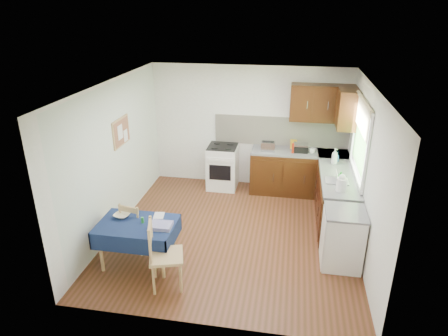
% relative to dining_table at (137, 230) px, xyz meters
% --- Properties ---
extents(floor, '(4.20, 4.20, 0.00)m').
position_rel_dining_table_xyz_m(floor, '(1.25, 1.04, -0.57)').
color(floor, '#4B2C14').
rests_on(floor, ground).
extents(ceiling, '(4.00, 4.20, 0.02)m').
position_rel_dining_table_xyz_m(ceiling, '(1.25, 1.04, 1.93)').
color(ceiling, white).
rests_on(ceiling, wall_back).
extents(wall_back, '(4.00, 0.02, 2.50)m').
position_rel_dining_table_xyz_m(wall_back, '(1.25, 3.14, 0.68)').
color(wall_back, silver).
rests_on(wall_back, ground).
extents(wall_front, '(4.00, 0.02, 2.50)m').
position_rel_dining_table_xyz_m(wall_front, '(1.25, -1.06, 0.68)').
color(wall_front, silver).
rests_on(wall_front, ground).
extents(wall_left, '(0.02, 4.20, 2.50)m').
position_rel_dining_table_xyz_m(wall_left, '(-0.75, 1.04, 0.68)').
color(wall_left, silver).
rests_on(wall_left, ground).
extents(wall_right, '(0.02, 4.20, 2.50)m').
position_rel_dining_table_xyz_m(wall_right, '(3.25, 1.04, 0.68)').
color(wall_right, silver).
rests_on(wall_right, ground).
extents(base_cabinets, '(1.90, 2.30, 0.86)m').
position_rel_dining_table_xyz_m(base_cabinets, '(2.61, 2.30, -0.14)').
color(base_cabinets, black).
rests_on(base_cabinets, ground).
extents(worktop_back, '(1.90, 0.60, 0.04)m').
position_rel_dining_table_xyz_m(worktop_back, '(2.30, 2.84, 0.31)').
color(worktop_back, slate).
rests_on(worktop_back, base_cabinets).
extents(worktop_right, '(0.60, 1.70, 0.04)m').
position_rel_dining_table_xyz_m(worktop_right, '(2.95, 1.69, 0.31)').
color(worktop_right, slate).
rests_on(worktop_right, base_cabinets).
extents(worktop_corner, '(0.60, 0.60, 0.04)m').
position_rel_dining_table_xyz_m(worktop_corner, '(2.95, 2.84, 0.31)').
color(worktop_corner, slate).
rests_on(worktop_corner, base_cabinets).
extents(splashback, '(2.70, 0.02, 0.60)m').
position_rel_dining_table_xyz_m(splashback, '(1.90, 3.13, 0.63)').
color(splashback, silver).
rests_on(splashback, wall_back).
extents(upper_cabinets, '(1.20, 0.85, 0.70)m').
position_rel_dining_table_xyz_m(upper_cabinets, '(2.78, 2.84, 1.28)').
color(upper_cabinets, black).
rests_on(upper_cabinets, wall_back).
extents(stove, '(0.60, 0.61, 0.92)m').
position_rel_dining_table_xyz_m(stove, '(0.75, 2.84, -0.11)').
color(stove, white).
rests_on(stove, ground).
extents(window, '(0.04, 1.48, 1.26)m').
position_rel_dining_table_xyz_m(window, '(3.22, 1.74, 1.08)').
color(window, '#305E26').
rests_on(window, wall_right).
extents(fridge, '(0.58, 0.60, 0.89)m').
position_rel_dining_table_xyz_m(fridge, '(2.95, 0.49, -0.13)').
color(fridge, white).
rests_on(fridge, ground).
extents(corkboard, '(0.04, 0.62, 0.47)m').
position_rel_dining_table_xyz_m(corkboard, '(-0.72, 1.34, 1.03)').
color(corkboard, tan).
rests_on(corkboard, wall_left).
extents(dining_table, '(1.12, 0.76, 0.67)m').
position_rel_dining_table_xyz_m(dining_table, '(0.00, 0.00, 0.00)').
color(dining_table, '#101E42').
rests_on(dining_table, ground).
extents(chair_far, '(0.44, 0.44, 0.85)m').
position_rel_dining_table_xyz_m(chair_far, '(-0.17, 0.31, -0.12)').
color(chair_far, tan).
rests_on(chair_far, ground).
extents(chair_near, '(0.55, 0.55, 1.00)m').
position_rel_dining_table_xyz_m(chair_near, '(0.52, -0.43, -0.04)').
color(chair_near, tan).
rests_on(chair_near, ground).
extents(toaster, '(0.27, 0.17, 0.21)m').
position_rel_dining_table_xyz_m(toaster, '(1.68, 2.75, 0.43)').
color(toaster, '#AFAFB3').
rests_on(toaster, worktop_back).
extents(sandwich_press, '(0.28, 0.24, 0.16)m').
position_rel_dining_table_xyz_m(sandwich_press, '(2.32, 2.82, 0.41)').
color(sandwich_press, black).
rests_on(sandwich_press, worktop_back).
extents(sauce_bottle, '(0.05, 0.05, 0.20)m').
position_rel_dining_table_xyz_m(sauce_bottle, '(2.16, 2.71, 0.43)').
color(sauce_bottle, '#AF240E').
rests_on(sauce_bottle, worktop_back).
extents(yellow_packet, '(0.15, 0.13, 0.17)m').
position_rel_dining_table_xyz_m(yellow_packet, '(2.17, 3.00, 0.42)').
color(yellow_packet, gold).
rests_on(yellow_packet, worktop_back).
extents(dish_rack, '(0.37, 0.28, 0.18)m').
position_rel_dining_table_xyz_m(dish_rack, '(2.90, 1.48, 0.35)').
color(dish_rack, '#98989E').
rests_on(dish_rack, worktop_right).
extents(kettle, '(0.17, 0.17, 0.28)m').
position_rel_dining_table_xyz_m(kettle, '(2.93, 1.14, 0.45)').
color(kettle, white).
rests_on(kettle, worktop_right).
extents(cup, '(0.14, 0.14, 0.09)m').
position_rel_dining_table_xyz_m(cup, '(2.53, 2.78, 0.38)').
color(cup, white).
rests_on(cup, worktop_back).
extents(soap_bottle_a, '(0.16, 0.16, 0.29)m').
position_rel_dining_table_xyz_m(soap_bottle_a, '(2.91, 2.27, 0.48)').
color(soap_bottle_a, white).
rests_on(soap_bottle_a, worktop_right).
extents(soap_bottle_b, '(0.10, 0.10, 0.17)m').
position_rel_dining_table_xyz_m(soap_bottle_b, '(2.96, 2.43, 0.42)').
color(soap_bottle_b, '#1C58A7').
rests_on(soap_bottle_b, worktop_right).
extents(soap_bottle_c, '(0.13, 0.13, 0.16)m').
position_rel_dining_table_xyz_m(soap_bottle_c, '(2.96, 1.51, 0.41)').
color(soap_bottle_c, green).
rests_on(soap_bottle_c, worktop_right).
extents(plate_bowl, '(0.27, 0.27, 0.06)m').
position_rel_dining_table_xyz_m(plate_bowl, '(-0.28, 0.14, 0.13)').
color(plate_bowl, '#F3E8C6').
rests_on(plate_bowl, dining_table).
extents(book, '(0.18, 0.23, 0.02)m').
position_rel_dining_table_xyz_m(book, '(0.18, 0.24, 0.11)').
color(book, white).
rests_on(book, dining_table).
extents(spice_jar, '(0.04, 0.04, 0.08)m').
position_rel_dining_table_xyz_m(spice_jar, '(0.08, 0.04, 0.15)').
color(spice_jar, '#258932').
rests_on(spice_jar, dining_table).
extents(tea_towel, '(0.31, 0.25, 0.06)m').
position_rel_dining_table_xyz_m(tea_towel, '(0.38, -0.04, 0.13)').
color(tea_towel, navy).
rests_on(tea_towel, dining_table).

